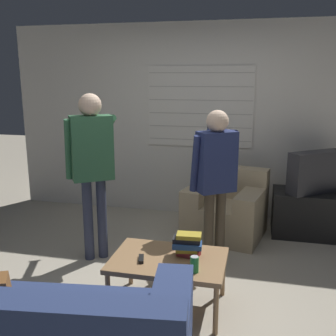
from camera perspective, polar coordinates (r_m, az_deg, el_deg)
The scene contains 11 objects.
ground_plane at distance 3.75m, azimuth -0.74°, elevation -16.72°, with size 16.00×16.00×0.00m, color #B2A893.
wall_back at distance 5.28m, azimuth 4.53°, elevation 6.76°, with size 5.20×0.08×2.55m.
armchair_beige at distance 4.78m, azimuth 8.43°, elevation -5.90°, with size 1.01×0.93×0.79m.
coffee_table at distance 3.28m, azimuth 0.07°, elevation -13.59°, with size 0.92×0.63×0.43m.
tv_stand at distance 5.03m, azimuth 20.28°, elevation -6.25°, with size 0.94×0.51×0.54m.
tv at distance 4.89m, azimuth 20.73°, elevation -0.55°, with size 0.69×0.59×0.49m.
person_left_standing at distance 4.00m, azimuth -10.96°, elevation 1.67°, with size 0.51×0.83×1.71m.
person_right_standing at distance 3.82m, azimuth 6.91°, elevation -0.32°, with size 0.47×0.78×1.57m.
book_stack at distance 3.27m, azimuth 2.86°, elevation -10.98°, with size 0.25×0.17×0.19m.
soda_can at distance 3.04m, azimuth 3.86°, elevation -13.77°, with size 0.07×0.07×0.13m.
spare_remote at distance 3.23m, azimuth -3.91°, elevation -13.01°, with size 0.07×0.14×0.02m.
Camera 1 is at (0.78, -3.16, 1.88)m, focal length 42.00 mm.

